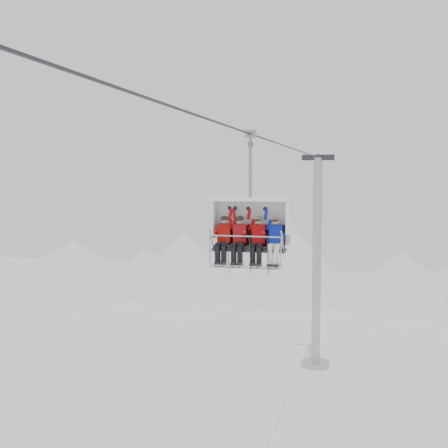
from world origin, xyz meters
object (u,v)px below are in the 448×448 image
(lift_tower_right, at_px, (317,277))
(skier_center_right, at_px, (258,239))
(chairlift_carrier, at_px, (251,222))
(skier_far_right, at_px, (275,240))
(skier_center_left, at_px, (239,239))
(skier_far_left, at_px, (224,238))

(lift_tower_right, xyz_separation_m, skier_center_right, (0.29, -19.25, 4.42))
(lift_tower_right, bearing_deg, skier_center_right, -89.14)
(chairlift_carrier, bearing_deg, skier_far_right, -20.76)
(chairlift_carrier, relative_size, skier_center_right, 2.36)
(chairlift_carrier, distance_m, skier_center_right, 0.63)
(skier_center_left, distance_m, skier_far_right, 1.09)
(skier_center_left, bearing_deg, skier_far_left, 180.00)
(skier_far_left, relative_size, skier_center_right, 1.00)
(skier_far_right, bearing_deg, chairlift_carrier, 159.24)
(chairlift_carrier, relative_size, skier_far_left, 2.36)
(lift_tower_right, relative_size, skier_center_left, 7.99)
(lift_tower_right, relative_size, chairlift_carrier, 3.38)
(lift_tower_right, height_order, skier_far_left, lift_tower_right)
(lift_tower_right, height_order, skier_center_right, lift_tower_right)
(lift_tower_right, distance_m, skier_far_left, 19.76)
(lift_tower_right, bearing_deg, skier_far_left, -92.30)
(skier_far_left, xyz_separation_m, skier_center_right, (1.06, 0.00, 0.00))
(chairlift_carrier, distance_m, skier_far_left, 0.95)
(skier_center_right, bearing_deg, skier_center_left, 180.00)
(skier_center_right, xyz_separation_m, skier_far_right, (0.51, 0.00, 0.00))
(skier_far_left, height_order, skier_center_left, same)
(skier_far_left, xyz_separation_m, skier_far_right, (1.58, 0.00, 0.00))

